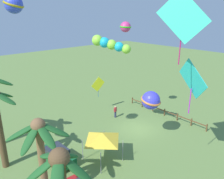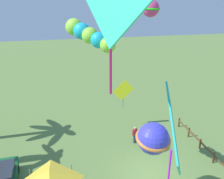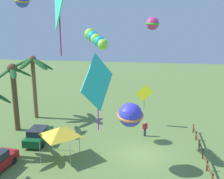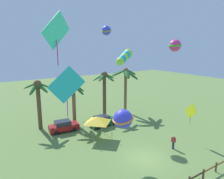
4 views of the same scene
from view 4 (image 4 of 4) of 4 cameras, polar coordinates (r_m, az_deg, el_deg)
ground_plane at (r=22.81m, az=8.75°, el=-18.17°), size 120.00×120.00×0.00m
palm_tree_0 at (r=29.89m, az=-19.57°, el=-1.30°), size 3.76×3.51×6.93m
palm_tree_1 at (r=35.39m, az=3.73°, el=3.32°), size 5.39×5.04×7.83m
palm_tree_2 at (r=30.29m, az=-10.58°, el=-0.98°), size 3.97×3.87×6.46m
palm_tree_3 at (r=33.55m, az=-2.12°, el=1.36°), size 3.88×3.81×7.42m
parked_car_0 at (r=30.43m, az=-2.67°, el=-8.60°), size 3.98×1.90×1.51m
parked_car_1 at (r=29.31m, az=-13.15°, el=-9.73°), size 4.04×2.05×1.51m
spectator_0 at (r=24.97m, az=16.49°, el=-13.67°), size 0.34×0.53×1.59m
festival_tent at (r=25.97m, az=-4.03°, el=-8.23°), size 2.86×2.86×2.85m
kite_diamond_0 at (r=26.38m, az=20.85°, el=-5.62°), size 0.47×1.95×2.77m
kite_diamond_1 at (r=20.00m, az=-15.04°, el=15.18°), size 3.18×1.66×4.91m
kite_diamond_2 at (r=18.23m, az=-12.39°, el=1.12°), size 3.07×1.22×4.51m
kite_ball_3 at (r=30.70m, az=-1.57°, el=15.90°), size 2.04×2.05×1.34m
kite_ball_4 at (r=20.20m, az=3.01°, el=-8.06°), size 2.39×2.40×1.90m
kite_tube_5 at (r=23.20m, az=3.54°, el=8.95°), size 3.17×2.51×1.65m
kite_ball_6 at (r=21.51m, az=16.92°, el=11.50°), size 1.80×1.80×1.17m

